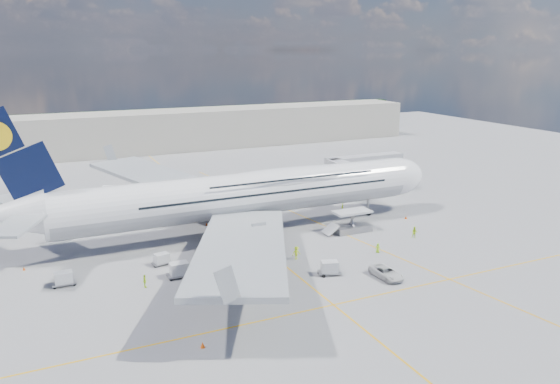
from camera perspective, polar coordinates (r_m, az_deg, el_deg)
name	(u,v)px	position (r m, az deg, el deg)	size (l,w,h in m)	color
ground	(268,252)	(84.68, -1.29, -6.26)	(300.00, 300.00, 0.00)	gray
taxi_line_main	(268,252)	(84.67, -1.29, -6.26)	(0.25, 220.00, 0.01)	#E0A10B
taxi_line_cross	(333,305)	(68.33, 5.61, -11.65)	(120.00, 0.25, 0.01)	#E0A10B
taxi_line_diag	(316,222)	(99.01, 3.81, -3.16)	(0.25, 100.00, 0.01)	#E0A10B
airliner	(245,194)	(91.49, -3.69, -0.17)	(77.26, 79.15, 23.71)	white
jet_bridge	(358,166)	(114.26, 8.20, 2.68)	(18.80, 12.10, 8.50)	#B7B7BC
cargo_loader	(351,225)	(94.19, 7.41, -3.39)	(8.53, 3.20, 3.67)	silver
terminal	(142,132)	(172.19, -14.20, 6.09)	(180.00, 16.00, 12.00)	#B2AD9E
tree_line	(219,116)	(225.79, -6.35, 7.86)	(160.00, 6.00, 8.00)	#193814
dolly_row_a	(162,259)	(81.19, -12.26, -6.84)	(3.00, 2.02, 1.74)	gray
dolly_row_b	(179,269)	(76.43, -10.50, -7.96)	(3.36, 1.80, 2.12)	gray
dolly_row_c	(192,268)	(78.80, -9.16, -7.84)	(3.19, 2.36, 0.42)	gray
dolly_back	(64,278)	(78.09, -21.67, -8.38)	(3.06, 1.66, 1.93)	gray
dolly_nose_far	(329,268)	(76.33, 5.19, -7.87)	(3.48, 2.61, 1.96)	gray
dolly_nose_near	(269,250)	(82.62, -1.14, -6.07)	(3.22, 2.36, 1.82)	gray
baggage_tug	(225,263)	(78.60, -5.72, -7.43)	(3.00, 2.05, 1.71)	white
catering_truck_inner	(153,205)	(105.59, -13.15, -1.30)	(7.25, 4.01, 4.08)	gray
catering_truck_outer	(116,195)	(116.02, -16.80, -0.29)	(6.15, 3.88, 3.41)	gray
service_van	(386,273)	(76.51, 11.05, -8.27)	(2.52, 5.47, 1.52)	silver
crew_nose	(343,206)	(106.80, 6.55, -1.45)	(0.58, 0.38, 1.59)	#ADE418
crew_loader	(415,232)	(93.00, 13.89, -4.12)	(0.96, 0.75, 1.97)	#BFF419
crew_wing	(145,281)	(74.38, -13.95, -9.03)	(1.03, 0.43, 1.75)	#BDF119
crew_van	(378,248)	(85.32, 10.19, -5.79)	(0.74, 0.48, 1.52)	#97E117
crew_tug	(296,253)	(81.41, 1.72, -6.38)	(1.30, 0.75, 2.02)	#D4FB1A
cone_nose	(406,217)	(103.20, 13.02, -2.60)	(0.48, 0.48, 0.61)	#E8530C
cone_wing_left_inner	(207,224)	(97.76, -7.66, -3.34)	(0.42, 0.42, 0.53)	#E8530C
cone_wing_left_outer	(156,198)	(116.72, -12.84, -0.60)	(0.44, 0.44, 0.56)	#E8530C
cone_wing_right_inner	(257,281)	(73.94, -2.39, -9.27)	(0.39, 0.39, 0.50)	#E8530C
cone_wing_right_outer	(203,345)	(59.71, -8.09, -15.54)	(0.50, 0.50, 0.64)	#E8530C
cone_tail	(24,269)	(85.82, -25.19, -7.25)	(0.39, 0.39, 0.50)	#E8530C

